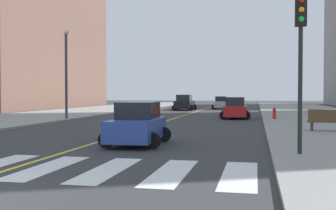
{
  "coord_description": "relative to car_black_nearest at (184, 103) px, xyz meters",
  "views": [
    {
      "loc": [
        6.71,
        -6.95,
        2.13
      ],
      "look_at": [
        -2.57,
        37.11,
        0.84
      ],
      "focal_mm": 44.93,
      "sensor_mm": 36.0,
      "label": 1
    }
  ],
  "objects": [
    {
      "name": "car_black_nearest",
      "position": [
        0.0,
        0.0,
        0.0
      ],
      "size": [
        2.68,
        4.3,
        1.92
      ],
      "rotation": [
        0.0,
        0.0,
        0.0
      ],
      "color": "black",
      "rests_on": "ground"
    },
    {
      "name": "fire_hydrant",
      "position": [
        10.0,
        -17.95,
        -0.32
      ],
      "size": [
        0.26,
        0.26,
        0.89
      ],
      "color": "red",
      "rests_on": "sidewalk_kerb_east"
    },
    {
      "name": "car_silver_second",
      "position": [
        4.01,
        5.5,
        -0.11
      ],
      "size": [
        2.43,
        3.81,
        1.68
      ],
      "rotation": [
        0.0,
        0.0,
        3.18
      ],
      "color": "#B7B7BC",
      "rests_on": "ground"
    },
    {
      "name": "street_lamp",
      "position": [
        -5.84,
        -20.54,
        3.37
      ],
      "size": [
        0.44,
        0.44,
        6.92
      ],
      "color": "#38383D",
      "rests_on": "sidewalk_kerb_west"
    },
    {
      "name": "crosswalk_paint",
      "position": [
        1.94,
        -39.95,
        -0.89
      ],
      "size": [
        13.5,
        4.0,
        0.01
      ],
      "color": "silver",
      "rests_on": "ground"
    },
    {
      "name": "lane_divider_paint",
      "position": [
        1.94,
        -3.95,
        -0.89
      ],
      "size": [
        0.16,
        80.0,
        0.01
      ],
      "primitive_type": "cube",
      "color": "yellow",
      "rests_on": "ground"
    },
    {
      "name": "car_red_fourth",
      "position": [
        6.91,
        -15.64,
        -0.06
      ],
      "size": [
        2.6,
        4.07,
        1.78
      ],
      "rotation": [
        0.0,
        0.0,
        3.18
      ],
      "color": "red",
      "rests_on": "ground"
    },
    {
      "name": "traffic_light_near_corner",
      "position": [
        10.04,
        -36.72,
        2.84
      ],
      "size": [
        0.36,
        0.41,
        5.13
      ],
      "rotation": [
        0.0,
        0.0,
        3.14
      ],
      "color": "black",
      "rests_on": "sidewalk_kerb_east"
    },
    {
      "name": "car_blue_third",
      "position": [
        3.85,
        -34.27,
        -0.08
      ],
      "size": [
        2.55,
        3.99,
        1.76
      ],
      "rotation": [
        0.0,
        0.0,
        3.18
      ],
      "color": "#2D479E",
      "rests_on": "ground"
    },
    {
      "name": "low_rise_brick_west",
      "position": [
        -25.83,
        4.94,
        8.86
      ],
      "size": [
        16.0,
        32.0,
        19.52
      ],
      "primitive_type": "cube",
      "color": "brown",
      "rests_on": "ground"
    },
    {
      "name": "park_bench",
      "position": [
        12.19,
        -27.89,
        -0.21
      ],
      "size": [
        1.81,
        0.58,
        1.12
      ],
      "rotation": [
        0.0,
        0.0,
        1.56
      ],
      "color": "brown",
      "rests_on": "sidewalk_kerb_east"
    }
  ]
}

